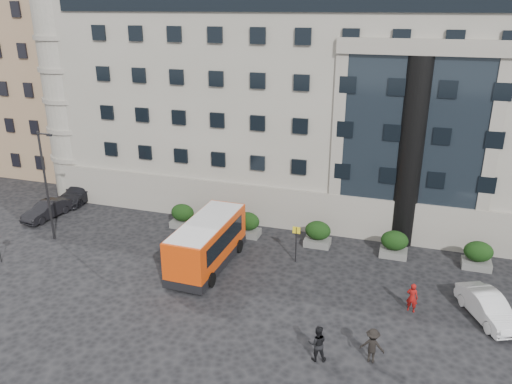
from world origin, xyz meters
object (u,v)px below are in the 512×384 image
hedge_d (394,244)px  pedestrian_b (317,343)px  pedestrian_c (372,346)px  parked_car_d (99,171)px  hedge_e (478,255)px  bus_stop_sign (296,238)px  pedestrian_a (412,298)px  hedge_c (318,234)px  street_lamp (46,182)px  parked_car_c (81,192)px  hedge_b (247,224)px  hedge_a (183,216)px  parked_car_b (47,210)px  minibus (207,242)px  white_taxi (488,307)px  red_truck (144,161)px

hedge_d → pedestrian_b: 12.29m
pedestrian_c → parked_car_d: bearing=-32.4°
hedge_e → pedestrian_c: 12.58m
bus_stop_sign → pedestrian_a: 8.28m
hedge_c → pedestrian_a: size_ratio=1.07×
hedge_e → street_lamp: 29.34m
bus_stop_sign → parked_car_c: (-20.38, 5.19, -0.97)m
hedge_b → hedge_c: size_ratio=1.00×
hedge_a → pedestrian_b: 17.48m
hedge_a → hedge_d: (15.60, 0.00, 0.00)m
hedge_c → hedge_d: 5.20m
parked_car_b → pedestrian_a: (27.95, -4.58, 0.18)m
hedge_e → minibus: (-16.64, -4.98, 0.78)m
white_taxi → minibus: bearing=151.1°
parked_car_c → hedge_c: bearing=-7.7°
white_taxi → pedestrian_c: size_ratio=2.46×
street_lamp → pedestrian_b: street_lamp is taller
hedge_e → parked_car_b: 31.88m
red_truck → parked_car_c: red_truck is taller
hedge_c → bus_stop_sign: size_ratio=0.73×
hedge_d → pedestrian_a: bearing=-78.2°
hedge_d → pedestrian_a: (1.32, -6.36, -0.07)m
minibus → parked_car_b: 15.56m
hedge_d → street_lamp: size_ratio=0.23×
bus_stop_sign → pedestrian_b: size_ratio=1.37×
street_lamp → pedestrian_a: 25.16m
hedge_d → hedge_e: same height
hedge_d → bus_stop_sign: size_ratio=0.73×
parked_car_d → bus_stop_sign: bearing=-17.9°
bus_stop_sign → parked_car_d: 25.07m
pedestrian_a → pedestrian_b: size_ratio=0.94×
bus_stop_sign → hedge_d: bearing=24.7°
pedestrian_a → hedge_e: bearing=-108.1°
bus_stop_sign → minibus: bearing=-157.7°
parked_car_b → parked_car_d: parked_car_b is taller
red_truck → parked_car_b: bearing=-106.1°
hedge_a → bus_stop_sign: (9.50, -2.80, 0.80)m
hedge_d → white_taxi: (5.23, -5.86, -0.21)m
red_truck → hedge_d: bearing=-31.2°
red_truck → pedestrian_c: (24.57, -21.85, -0.45)m
minibus → red_truck: bearing=132.1°
pedestrian_b → parked_car_d: bearing=-53.2°
hedge_a → white_taxi: hedge_a is taller
minibus → parked_car_b: size_ratio=1.79×
minibus → pedestrian_c: size_ratio=4.20×
minibus → parked_car_d: (-17.16, 13.18, -1.04)m
street_lamp → pedestrian_c: (23.18, -6.49, -3.48)m
pedestrian_a → bus_stop_sign: bearing=-12.4°
pedestrian_b → hedge_c: bearing=-94.0°
hedge_c → pedestrian_a: (6.52, -6.36, -0.07)m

